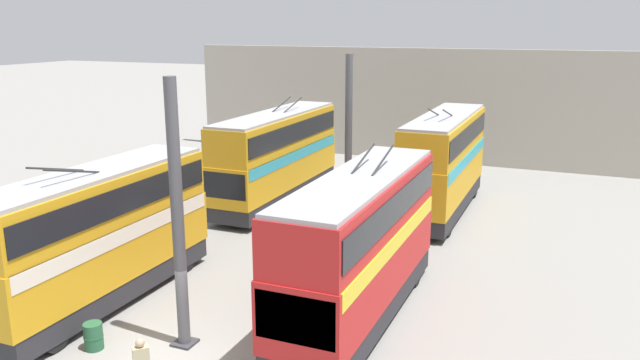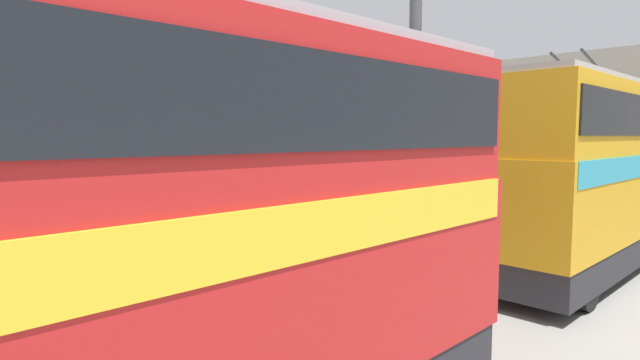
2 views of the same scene
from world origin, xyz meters
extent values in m
plane|color=gray|center=(0.00, 0.00, 0.00)|extent=(240.00, 240.00, 0.00)
cube|color=#A8A093|center=(30.48, 0.00, 4.05)|extent=(0.50, 36.00, 8.11)
cylinder|color=#4C4C51|center=(0.77, 0.00, 4.17)|extent=(0.38, 0.38, 8.34)
cube|color=#333338|center=(0.77, 0.00, 0.04)|extent=(0.68, 0.68, 0.08)
cylinder|color=#4C4C51|center=(15.54, 0.00, 4.17)|extent=(0.38, 0.38, 8.34)
cube|color=#333338|center=(15.54, 0.00, 0.04)|extent=(0.68, 0.68, 0.08)
cylinder|color=black|center=(0.81, -3.41, 0.47)|extent=(0.94, 0.30, 0.94)
cylinder|color=black|center=(8.02, -5.51, 0.47)|extent=(0.94, 0.30, 0.94)
cylinder|color=black|center=(8.02, -3.41, 0.47)|extent=(0.94, 0.30, 0.94)
cube|color=#28282D|center=(4.52, -4.46, 0.64)|extent=(10.01, 2.45, 0.76)
cube|color=red|center=(4.52, -4.46, 2.10)|extent=(10.22, 2.50, 2.16)
cube|color=yellow|center=(4.52, -4.46, 2.91)|extent=(9.91, 2.54, 0.55)
cube|color=red|center=(4.52, -4.46, 4.03)|extent=(10.11, 2.43, 1.70)
cube|color=black|center=(4.52, -4.46, 4.12)|extent=(9.81, 2.51, 0.93)
cube|color=#9E9EA3|center=(4.52, -4.46, 4.95)|extent=(10.01, 2.25, 0.14)
cube|color=black|center=(-0.53, -4.46, 2.32)|extent=(0.12, 2.30, 1.38)
cylinder|color=#282828|center=(5.79, -4.81, 5.31)|extent=(2.35, 0.07, 0.65)
cylinder|color=#282828|center=(5.79, -4.11, 5.31)|extent=(2.35, 0.07, 0.65)
cylinder|color=black|center=(21.67, -5.51, 0.55)|extent=(1.09, 0.30, 1.09)
cylinder|color=black|center=(21.67, -3.41, 0.55)|extent=(1.09, 0.30, 1.09)
cylinder|color=black|center=(14.21, -5.51, 0.55)|extent=(1.09, 0.30, 1.09)
cylinder|color=black|center=(14.21, -3.41, 0.55)|extent=(1.09, 0.30, 1.09)
cube|color=#28282D|center=(17.84, -4.46, 0.70)|extent=(10.25, 2.45, 0.80)
cube|color=gold|center=(17.84, -4.46, 2.20)|extent=(10.46, 2.50, 2.22)
cube|color=teal|center=(17.84, -4.46, 3.04)|extent=(10.15, 2.54, 0.55)
cube|color=gold|center=(17.84, -4.46, 4.20)|extent=(10.35, 2.43, 1.79)
cube|color=black|center=(17.84, -4.46, 4.29)|extent=(10.04, 2.51, 0.98)
cube|color=#9E9EA3|center=(17.84, -4.46, 5.17)|extent=(10.25, 2.25, 0.14)
cube|color=black|center=(23.01, -4.46, 2.42)|extent=(0.12, 2.30, 1.42)
cylinder|color=#282828|center=(16.53, -4.81, 5.53)|extent=(2.35, 0.07, 0.65)
cylinder|color=#282828|center=(16.53, -4.11, 5.53)|extent=(2.35, 0.07, 0.65)
cylinder|color=black|center=(5.77, 3.41, 0.48)|extent=(0.96, 0.30, 0.96)
cylinder|color=black|center=(5.77, 5.51, 0.48)|extent=(0.96, 0.30, 0.96)
cylinder|color=black|center=(-1.15, 3.41, 0.48)|extent=(0.96, 0.30, 0.96)
cylinder|color=black|center=(-1.15, 5.51, 0.48)|extent=(0.96, 0.30, 0.96)
cube|color=#28282D|center=(2.21, 4.46, 0.65)|extent=(9.72, 2.45, 0.76)
cube|color=gold|center=(2.21, 4.46, 2.02)|extent=(9.92, 2.50, 1.99)
cube|color=silver|center=(2.21, 4.46, 2.74)|extent=(9.62, 2.54, 0.55)
cube|color=gold|center=(2.21, 4.46, 3.88)|extent=(9.82, 2.43, 1.72)
cube|color=black|center=(2.21, 4.46, 3.96)|extent=(9.52, 2.51, 0.95)
cube|color=#9E9EA3|center=(2.21, 4.46, 4.81)|extent=(9.72, 2.25, 0.14)
cube|color=black|center=(7.11, 4.46, 2.22)|extent=(0.12, 2.30, 1.27)
cylinder|color=#282828|center=(0.97, 4.11, 5.17)|extent=(2.35, 0.07, 0.65)
cylinder|color=#282828|center=(0.97, 4.81, 5.17)|extent=(2.35, 0.07, 0.65)
cylinder|color=black|center=(12.06, 3.41, 0.55)|extent=(1.10, 0.30, 1.10)
cylinder|color=black|center=(12.06, 5.51, 0.55)|extent=(1.10, 0.30, 1.10)
cylinder|color=black|center=(20.24, 3.41, 0.55)|extent=(1.10, 0.30, 1.10)
cylinder|color=black|center=(20.24, 5.51, 0.55)|extent=(1.10, 0.30, 1.10)
cube|color=#28282D|center=(16.25, 4.46, 0.70)|extent=(10.96, 2.45, 0.80)
cube|color=gold|center=(16.25, 4.46, 2.10)|extent=(11.18, 2.50, 2.00)
cube|color=teal|center=(16.25, 4.46, 2.83)|extent=(10.84, 2.54, 0.55)
cube|color=gold|center=(16.25, 4.46, 4.01)|extent=(11.07, 2.43, 1.83)
cube|color=black|center=(16.25, 4.46, 4.11)|extent=(10.73, 2.51, 1.00)
cube|color=#9E9EA3|center=(16.25, 4.46, 5.00)|extent=(10.96, 2.25, 0.14)
cube|color=black|center=(10.72, 4.46, 2.30)|extent=(0.12, 2.30, 1.28)
cylinder|color=#282828|center=(17.64, 4.11, 5.36)|extent=(2.35, 0.07, 0.65)
cylinder|color=#282828|center=(17.64, 4.81, 5.36)|extent=(2.35, 0.07, 0.65)
cube|color=#2D2D33|center=(5.32, -2.29, 0.36)|extent=(0.27, 0.34, 0.72)
cube|color=tan|center=(5.32, -2.29, 1.03)|extent=(0.34, 0.47, 0.62)
sphere|color=#A37A5B|center=(5.32, -2.29, 1.44)|extent=(0.20, 0.20, 0.20)
cube|color=tan|center=(-2.20, -0.77, 1.21)|extent=(0.47, 0.47, 0.74)
sphere|color=tan|center=(-2.20, -0.77, 1.70)|extent=(0.24, 0.24, 0.24)
cylinder|color=#235638|center=(-0.56, 2.41, 0.43)|extent=(0.57, 0.57, 0.85)
cylinder|color=#235638|center=(-0.56, 2.41, 0.43)|extent=(0.60, 0.60, 0.04)
camera|label=1|loc=(-13.95, -10.78, 9.76)|focal=35.00mm
camera|label=2|loc=(2.65, -9.04, 3.80)|focal=28.00mm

